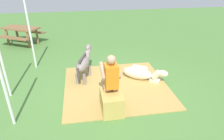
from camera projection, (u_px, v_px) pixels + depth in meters
ground_plane at (110, 91)px, 5.43m from camera, size 24.00×24.00×0.00m
hay_patch at (116, 86)px, 5.63m from camera, size 2.72×2.83×0.02m
hay_bale at (112, 102)px, 4.55m from camera, size 0.68×0.47×0.48m
person_seated at (110, 79)px, 4.47m from camera, size 0.67×0.42×1.36m
pony_standing at (84, 63)px, 5.79m from camera, size 1.31×0.62×0.88m
pony_lying at (140, 73)px, 5.92m from camera, size 0.97×1.26×0.42m
tent_pole_left at (0, 73)px, 3.73m from camera, size 0.06×0.06×2.41m
tent_pole_right at (30, 32)px, 6.21m from camera, size 0.06×0.06×2.41m
picnic_bench at (21, 31)px, 8.56m from camera, size 1.87×1.94×0.75m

